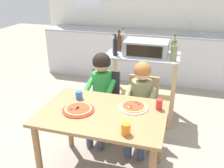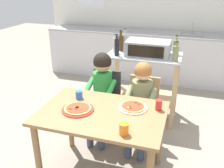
{
  "view_description": "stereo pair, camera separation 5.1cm",
  "coord_description": "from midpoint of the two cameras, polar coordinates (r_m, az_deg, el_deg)",
  "views": [
    {
      "loc": [
        0.64,
        -1.86,
        1.85
      ],
      "look_at": [
        0.0,
        0.3,
        0.87
      ],
      "focal_mm": 39.87,
      "sensor_mm": 36.0,
      "label": 1
    },
    {
      "loc": [
        0.68,
        -1.85,
        1.85
      ],
      "look_at": [
        0.0,
        0.3,
        0.87
      ],
      "focal_mm": 39.87,
      "sensor_mm": 36.0,
      "label": 2
    }
  ],
  "objects": [
    {
      "name": "child_in_olive_shirt",
      "position": [
        2.69,
        5.95,
        -3.05
      ],
      "size": [
        0.32,
        0.42,
        1.02
      ],
      "color": "#424C6B",
      "rests_on": "ground"
    },
    {
      "name": "bottle_dark_olive_oil",
      "position": [
        3.2,
        0.3,
        8.5
      ],
      "size": [
        0.06,
        0.06,
        0.28
      ],
      "color": "black",
      "rests_on": "kitchen_island_cart"
    },
    {
      "name": "bottle_clear_vinegar",
      "position": [
        3.44,
        1.16,
        9.52
      ],
      "size": [
        0.07,
        0.07,
        0.28
      ],
      "color": "#4C2D14",
      "rests_on": "kitchen_island_cart"
    },
    {
      "name": "drinking_cup_orange",
      "position": [
        1.95,
        2.42,
        -10.22
      ],
      "size": [
        0.07,
        0.07,
        0.09
      ],
      "primitive_type": "cylinder",
      "color": "orange",
      "rests_on": "dining_table"
    },
    {
      "name": "bottle_tall_green_wine",
      "position": [
        3.34,
        -0.09,
        8.96
      ],
      "size": [
        0.05,
        0.05,
        0.25
      ],
      "color": "#ADB7B2",
      "rests_on": "kitchen_island_cart"
    },
    {
      "name": "kitchen_counter",
      "position": [
        4.87,
        7.97,
        6.51
      ],
      "size": [
        4.02,
        0.6,
        1.1
      ],
      "color": "silver",
      "rests_on": "ground"
    },
    {
      "name": "toaster_oven",
      "position": [
        3.26,
        7.45,
        8.24
      ],
      "size": [
        0.56,
        0.36,
        0.19
      ],
      "color": "#999BA0",
      "rests_on": "kitchen_island_cart"
    },
    {
      "name": "dining_chair_right",
      "position": [
        2.88,
        6.27,
        -5.15
      ],
      "size": [
        0.36,
        0.36,
        0.81
      ],
      "color": "tan",
      "rests_on": "ground"
    },
    {
      "name": "drinking_cup_blue",
      "position": [
        2.5,
        -8.14,
        -2.52
      ],
      "size": [
        0.07,
        0.07,
        0.08
      ],
      "primitive_type": "cylinder",
      "color": "blue",
      "rests_on": "dining_table"
    },
    {
      "name": "bottle_slim_sauce",
      "position": [
        3.51,
        2.17,
        9.84
      ],
      "size": [
        0.06,
        0.06,
        0.29
      ],
      "color": "#ADB7B2",
      "rests_on": "kitchen_island_cart"
    },
    {
      "name": "drinking_cup_red",
      "position": [
        2.32,
        10.14,
        -4.65
      ],
      "size": [
        0.06,
        0.06,
        0.1
      ],
      "primitive_type": "cylinder",
      "color": "red",
      "rests_on": "dining_table"
    },
    {
      "name": "dining_table",
      "position": [
        2.33,
        -2.75,
        -8.81
      ],
      "size": [
        1.14,
        0.77,
        0.72
      ],
      "color": "olive",
      "rests_on": "ground"
    },
    {
      "name": "ground_plane",
      "position": [
        3.67,
        3.8,
        -6.9
      ],
      "size": [
        12.47,
        12.47,
        0.0
      ],
      "primitive_type": "plane",
      "color": "gray"
    },
    {
      "name": "dining_chair_left",
      "position": [
        3.03,
        -2.37,
        -3.49
      ],
      "size": [
        0.36,
        0.36,
        0.81
      ],
      "color": "#333338",
      "rests_on": "ground"
    },
    {
      "name": "pizza_plate_white",
      "position": [
        2.33,
        4.3,
        -5.23
      ],
      "size": [
        0.27,
        0.27,
        0.03
      ],
      "color": "white",
      "rests_on": "dining_table"
    },
    {
      "name": "bottle_brown_beer",
      "position": [
        3.08,
        13.59,
        6.95
      ],
      "size": [
        0.07,
        0.07,
        0.24
      ],
      "color": "olive",
      "rests_on": "kitchen_island_cart"
    },
    {
      "name": "pizza_plate_red_rimmed",
      "position": [
        2.3,
        -8.36,
        -5.77
      ],
      "size": [
        0.29,
        0.29,
        0.03
      ],
      "color": "red",
      "rests_on": "dining_table"
    },
    {
      "name": "child_in_green_shirt",
      "position": [
        2.83,
        -3.18,
        -0.57
      ],
      "size": [
        0.32,
        0.42,
        1.06
      ],
      "color": "#424C6B",
      "rests_on": "ground"
    },
    {
      "name": "back_wall_tiled",
      "position": [
        5.1,
        9.23,
        17.51
      ],
      "size": [
        4.47,
        0.14,
        2.7
      ],
      "color": "white",
      "rests_on": "ground"
    },
    {
      "name": "bottle_squat_spirits",
      "position": [
        3.37,
        13.59,
        8.35
      ],
      "size": [
        0.07,
        0.07,
        0.25
      ],
      "color": "olive",
      "rests_on": "kitchen_island_cart"
    },
    {
      "name": "kitchen_island_cart",
      "position": [
        3.4,
        6.36,
        1.75
      ],
      "size": [
        0.96,
        0.54,
        0.91
      ],
      "color": "#B7BABF",
      "rests_on": "ground"
    }
  ]
}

